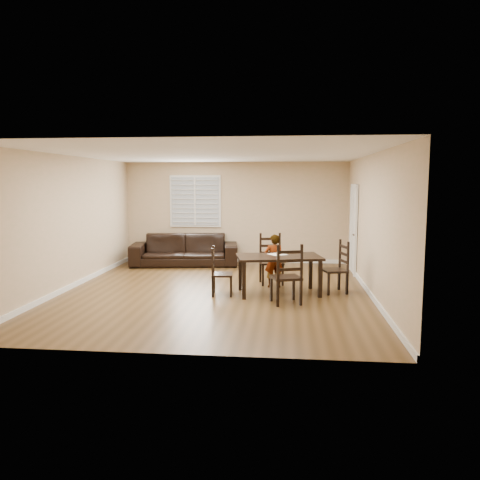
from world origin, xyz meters
name	(u,v)px	position (x,y,z in m)	size (l,w,h in m)	color
ground	(216,291)	(0.00, 0.00, 0.00)	(7.00, 7.00, 0.00)	brown
room	(219,200)	(0.04, 0.18, 1.81)	(6.04, 7.04, 2.72)	#D0AD8C
dining_table	(279,260)	(1.25, -0.12, 0.66)	(1.74, 1.19, 0.75)	black
chair_near	(270,260)	(1.05, 0.89, 0.49)	(0.56, 0.54, 1.08)	black
chair_far	(288,278)	(1.43, -0.96, 0.50)	(0.61, 0.59, 1.09)	black
chair_left	(216,273)	(0.05, -0.34, 0.42)	(0.43, 0.46, 0.94)	black
chair_right	(340,269)	(2.45, 0.13, 0.47)	(0.55, 0.57, 1.03)	black
child	(274,261)	(1.13, 0.45, 0.55)	(0.40, 0.26, 1.11)	gray
napkin	(277,254)	(1.21, 0.06, 0.75)	(0.31, 0.31, 0.00)	beige
donut	(278,253)	(1.23, 0.06, 0.77)	(0.09, 0.09, 0.03)	#BD8744
sofa	(185,250)	(-1.28, 2.85, 0.40)	(2.75, 1.08, 0.80)	black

